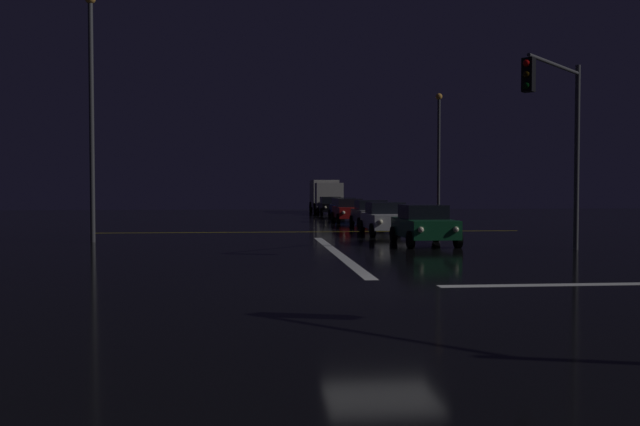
{
  "coord_description": "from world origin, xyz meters",
  "views": [
    {
      "loc": [
        -2.77,
        -14.84,
        2.17
      ],
      "look_at": [
        -0.23,
        11.98,
        1.24
      ],
      "focal_mm": 38.25,
      "sensor_mm": 36.0,
      "label": 1
    }
  ],
  "objects_px": {
    "streetlamp_left_near": "(91,101)",
    "box_truck": "(325,195)",
    "sedan_blue": "(344,208)",
    "sedan_red": "(349,210)",
    "streetlamp_right_far": "(439,148)",
    "sedan_white": "(385,218)",
    "sedan_black": "(330,206)",
    "traffic_signal_ne": "(559,118)",
    "sedan_green": "(424,224)",
    "sedan_gray": "(371,213)"
  },
  "relations": [
    {
      "from": "sedan_green",
      "to": "sedan_black",
      "type": "xyz_separation_m",
      "value": [
        -0.27,
        31.31,
        0.0
      ]
    },
    {
      "from": "sedan_green",
      "to": "traffic_signal_ne",
      "type": "relative_size",
      "value": 0.65
    },
    {
      "from": "sedan_white",
      "to": "box_truck",
      "type": "distance_m",
      "value": 32.23
    },
    {
      "from": "sedan_white",
      "to": "sedan_red",
      "type": "bearing_deg",
      "value": 90.19
    },
    {
      "from": "sedan_green",
      "to": "streetlamp_left_near",
      "type": "xyz_separation_m",
      "value": [
        -13.31,
        2.52,
        5.0
      ]
    },
    {
      "from": "traffic_signal_ne",
      "to": "streetlamp_right_far",
      "type": "height_order",
      "value": "streetlamp_right_far"
    },
    {
      "from": "box_truck",
      "to": "sedan_gray",
      "type": "bearing_deg",
      "value": -90.0
    },
    {
      "from": "sedan_green",
      "to": "sedan_red",
      "type": "distance_m",
      "value": 18.5
    },
    {
      "from": "sedan_red",
      "to": "streetlamp_right_far",
      "type": "bearing_deg",
      "value": 0.29
    },
    {
      "from": "sedan_black",
      "to": "traffic_signal_ne",
      "type": "bearing_deg",
      "value": -83.67
    },
    {
      "from": "streetlamp_right_far",
      "to": "sedan_green",
      "type": "bearing_deg",
      "value": -106.95
    },
    {
      "from": "sedan_gray",
      "to": "box_truck",
      "type": "distance_m",
      "value": 25.84
    },
    {
      "from": "sedan_green",
      "to": "sedan_gray",
      "type": "xyz_separation_m",
      "value": [
        0.01,
        12.35,
        0.0
      ]
    },
    {
      "from": "sedan_blue",
      "to": "streetlamp_right_far",
      "type": "height_order",
      "value": "streetlamp_right_far"
    },
    {
      "from": "box_truck",
      "to": "traffic_signal_ne",
      "type": "xyz_separation_m",
      "value": [
        3.64,
        -42.15,
        2.88
      ]
    },
    {
      "from": "sedan_black",
      "to": "sedan_blue",
      "type": "bearing_deg",
      "value": -87.46
    },
    {
      "from": "sedan_red",
      "to": "sedan_black",
      "type": "distance_m",
      "value": 12.82
    },
    {
      "from": "sedan_red",
      "to": "sedan_black",
      "type": "bearing_deg",
      "value": 89.29
    },
    {
      "from": "sedan_blue",
      "to": "box_truck",
      "type": "height_order",
      "value": "box_truck"
    },
    {
      "from": "streetlamp_left_near",
      "to": "sedan_green",
      "type": "bearing_deg",
      "value": -10.74
    },
    {
      "from": "sedan_red",
      "to": "streetlamp_right_far",
      "type": "xyz_separation_m",
      "value": [
        6.07,
        0.03,
        4.19
      ]
    },
    {
      "from": "traffic_signal_ne",
      "to": "sedan_white",
      "type": "bearing_deg",
      "value": 112.1
    },
    {
      "from": "streetlamp_left_near",
      "to": "box_truck",
      "type": "bearing_deg",
      "value": 69.52
    },
    {
      "from": "traffic_signal_ne",
      "to": "sedan_black",
      "type": "bearing_deg",
      "value": 96.33
    },
    {
      "from": "sedan_gray",
      "to": "sedan_black",
      "type": "xyz_separation_m",
      "value": [
        -0.27,
        18.96,
        0.0
      ]
    },
    {
      "from": "sedan_white",
      "to": "sedan_black",
      "type": "distance_m",
      "value": 25.35
    },
    {
      "from": "sedan_black",
      "to": "streetlamp_right_far",
      "type": "distance_m",
      "value": 14.7
    },
    {
      "from": "sedan_black",
      "to": "traffic_signal_ne",
      "type": "relative_size",
      "value": 0.65
    },
    {
      "from": "sedan_black",
      "to": "traffic_signal_ne",
      "type": "xyz_separation_m",
      "value": [
        3.91,
        -35.28,
        3.79
      ]
    },
    {
      "from": "sedan_black",
      "to": "sedan_white",
      "type": "bearing_deg",
      "value": -90.27
    },
    {
      "from": "sedan_red",
      "to": "streetlamp_right_far",
      "type": "distance_m",
      "value": 7.38
    },
    {
      "from": "sedan_white",
      "to": "sedan_red",
      "type": "xyz_separation_m",
      "value": [
        -0.04,
        12.54,
        0.0
      ]
    },
    {
      "from": "sedan_black",
      "to": "streetlamp_left_near",
      "type": "height_order",
      "value": "streetlamp_left_near"
    },
    {
      "from": "traffic_signal_ne",
      "to": "streetlamp_left_near",
      "type": "height_order",
      "value": "streetlamp_left_near"
    },
    {
      "from": "sedan_red",
      "to": "sedan_blue",
      "type": "height_order",
      "value": "same"
    },
    {
      "from": "sedan_red",
      "to": "traffic_signal_ne",
      "type": "distance_m",
      "value": 23.15
    },
    {
      "from": "sedan_green",
      "to": "streetlamp_right_far",
      "type": "relative_size",
      "value": 0.5
    },
    {
      "from": "box_truck",
      "to": "traffic_signal_ne",
      "type": "height_order",
      "value": "traffic_signal_ne"
    },
    {
      "from": "sedan_black",
      "to": "streetlamp_right_far",
      "type": "height_order",
      "value": "streetlamp_right_far"
    },
    {
      "from": "traffic_signal_ne",
      "to": "streetlamp_right_far",
      "type": "xyz_separation_m",
      "value": [
        2.0,
        22.5,
        0.41
      ]
    },
    {
      "from": "box_truck",
      "to": "traffic_signal_ne",
      "type": "relative_size",
      "value": 1.25
    },
    {
      "from": "sedan_white",
      "to": "sedan_red",
      "type": "height_order",
      "value": "same"
    },
    {
      "from": "box_truck",
      "to": "sedan_white",
      "type": "bearing_deg",
      "value": -90.7
    },
    {
      "from": "sedan_red",
      "to": "box_truck",
      "type": "xyz_separation_m",
      "value": [
        0.44,
        19.68,
        0.91
      ]
    },
    {
      "from": "sedan_red",
      "to": "traffic_signal_ne",
      "type": "xyz_separation_m",
      "value": [
        4.07,
        -22.47,
        3.79
      ]
    },
    {
      "from": "sedan_green",
      "to": "sedan_white",
      "type": "distance_m",
      "value": 5.97
    },
    {
      "from": "sedan_red",
      "to": "traffic_signal_ne",
      "type": "height_order",
      "value": "traffic_signal_ne"
    },
    {
      "from": "sedan_green",
      "to": "streetlamp_right_far",
      "type": "distance_m",
      "value": 19.81
    },
    {
      "from": "streetlamp_left_near",
      "to": "streetlamp_right_far",
      "type": "distance_m",
      "value": 24.81
    },
    {
      "from": "sedan_blue",
      "to": "sedan_black",
      "type": "relative_size",
      "value": 1.0
    }
  ]
}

